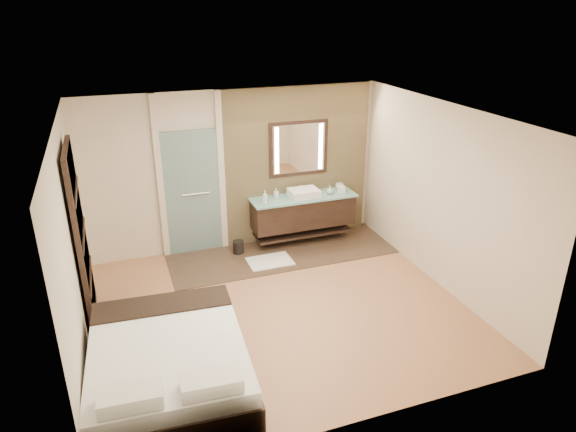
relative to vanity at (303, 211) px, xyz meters
name	(u,v)px	position (x,y,z in m)	size (l,w,h in m)	color
floor	(279,309)	(-1.10, -1.92, -0.58)	(5.00, 5.00, 0.00)	#A96D47
tile_strip	(282,253)	(-0.50, -0.32, -0.57)	(3.80, 1.30, 0.01)	#392A1F
stone_wall	(297,164)	(0.00, 0.29, 0.77)	(2.60, 0.08, 2.70)	tan
vanity	(303,211)	(0.00, 0.00, 0.00)	(1.85, 0.55, 0.88)	black
mirror_unit	(299,148)	(0.00, 0.24, 1.07)	(1.06, 0.04, 0.96)	black
frosted_door	(192,188)	(-1.85, 0.28, 0.56)	(1.10, 0.12, 2.70)	#A5D0CE
shoji_partition	(81,238)	(-3.53, -1.32, 0.63)	(0.06, 1.20, 2.40)	black
bed	(169,367)	(-2.75, -3.08, -0.25)	(1.78, 2.16, 0.79)	black
bath_mat	(270,261)	(-0.80, -0.56, -0.56)	(0.72, 0.50, 0.02)	white
waste_bin	(238,247)	(-1.20, -0.07, -0.47)	(0.18, 0.18, 0.23)	black
tissue_box	(341,189)	(0.71, -0.03, 0.33)	(0.12, 0.12, 0.10)	silver
soap_bottle_a	(265,197)	(-0.72, -0.10, 0.39)	(0.08, 0.08, 0.22)	silver
soap_bottle_b	(276,193)	(-0.46, 0.09, 0.37)	(0.07, 0.08, 0.16)	#B2B2B2
soap_bottle_c	(330,190)	(0.47, -0.06, 0.36)	(0.12, 0.12, 0.15)	#A1CAC6
cup	(339,186)	(0.74, 0.12, 0.34)	(0.14, 0.14, 0.11)	silver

